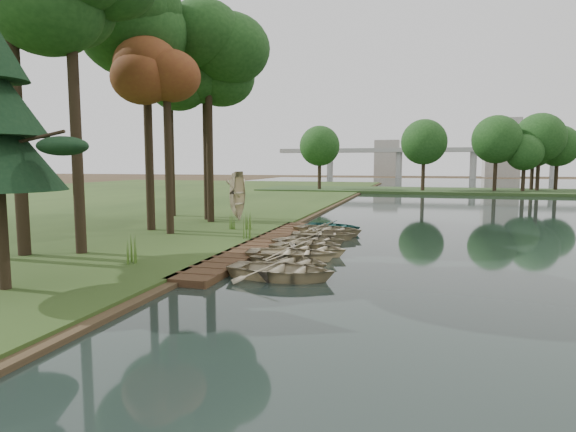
% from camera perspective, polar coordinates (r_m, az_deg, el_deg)
% --- Properties ---
extents(ground, '(300.00, 300.00, 0.00)m').
position_cam_1_polar(ground, '(23.02, 0.58, -4.00)').
color(ground, '#3D2F1D').
extents(boardwalk, '(1.60, 16.00, 0.30)m').
position_cam_1_polar(boardwalk, '(23.44, -3.21, -3.45)').
color(boardwalk, '#3B2716').
rests_on(boardwalk, ground).
extents(peninsula, '(50.00, 14.00, 0.45)m').
position_cam_1_polar(peninsula, '(72.05, 17.05, 2.86)').
color(peninsula, '#29411D').
rests_on(peninsula, ground).
extents(far_trees, '(45.60, 5.60, 8.80)m').
position_cam_1_polar(far_trees, '(71.96, 14.53, 7.87)').
color(far_trees, black).
rests_on(far_trees, peninsula).
extents(bridge, '(95.90, 4.00, 8.60)m').
position_cam_1_polar(bridge, '(142.10, 18.04, 7.10)').
color(bridge, '#A5A5A0').
rests_on(bridge, ground).
extents(building_a, '(10.00, 8.00, 18.00)m').
position_cam_1_polar(building_a, '(163.80, 23.97, 7.38)').
color(building_a, '#A5A5A0').
rests_on(building_a, ground).
extents(building_b, '(8.00, 8.00, 12.00)m').
position_cam_1_polar(building_b, '(167.27, 11.65, 6.72)').
color(building_b, '#A5A5A0').
rests_on(building_b, ground).
extents(rowboat_0, '(4.02, 2.99, 0.80)m').
position_cam_1_polar(rowboat_0, '(16.94, -0.75, -6.16)').
color(rowboat_0, tan).
rests_on(rowboat_0, water).
extents(rowboat_1, '(4.01, 3.45, 0.70)m').
position_cam_1_polar(rowboat_1, '(18.71, 0.18, -5.13)').
color(rowboat_1, tan).
rests_on(rowboat_1, water).
extents(rowboat_2, '(4.07, 3.12, 0.78)m').
position_cam_1_polar(rowboat_2, '(20.04, 0.45, -4.25)').
color(rowboat_2, tan).
rests_on(rowboat_2, water).
extents(rowboat_3, '(4.02, 3.23, 0.74)m').
position_cam_1_polar(rowboat_3, '(21.46, 2.45, -3.61)').
color(rowboat_3, tan).
rests_on(rowboat_3, water).
extents(rowboat_4, '(4.19, 3.54, 0.74)m').
position_cam_1_polar(rowboat_4, '(22.75, 2.29, -3.05)').
color(rowboat_4, tan).
rests_on(rowboat_4, water).
extents(rowboat_5, '(3.36, 2.65, 0.63)m').
position_cam_1_polar(rowboat_5, '(24.34, 3.37, -2.58)').
color(rowboat_5, tan).
rests_on(rowboat_5, water).
extents(rowboat_6, '(3.75, 2.92, 0.71)m').
position_cam_1_polar(rowboat_6, '(25.67, 4.28, -2.04)').
color(rowboat_6, tan).
rests_on(rowboat_6, water).
extents(rowboat_7, '(4.59, 3.75, 0.83)m').
position_cam_1_polar(rowboat_7, '(27.29, 4.80, -1.43)').
color(rowboat_7, tan).
rests_on(rowboat_7, water).
extents(rowboat_8, '(4.02, 3.32, 0.72)m').
position_cam_1_polar(rowboat_8, '(29.00, 5.38, -1.09)').
color(rowboat_8, '#29736C').
rests_on(rowboat_8, water).
extents(stored_rowboat, '(3.62, 2.85, 0.68)m').
position_cam_1_polar(stored_rowboat, '(32.23, -5.89, 0.04)').
color(stored_rowboat, tan).
rests_on(stored_rowboat, bank).
extents(tree_0, '(4.68, 4.68, 12.45)m').
position_cam_1_polar(tree_0, '(23.00, -24.45, 22.23)').
color(tree_0, black).
rests_on(tree_0, bank).
extents(tree_2, '(3.50, 3.50, 10.11)m').
position_cam_1_polar(tree_2, '(27.15, -14.24, 15.94)').
color(tree_2, black).
rests_on(tree_2, bank).
extents(tree_3, '(5.61, 5.61, 13.99)m').
position_cam_1_polar(tree_3, '(29.61, -16.59, 21.10)').
color(tree_3, black).
rests_on(tree_3, bank).
extents(tree_4, '(4.92, 4.92, 12.66)m').
position_cam_1_polar(tree_4, '(32.49, -9.45, 17.98)').
color(tree_4, black).
rests_on(tree_4, bank).
extents(tree_5, '(5.66, 5.66, 14.12)m').
position_cam_1_polar(tree_5, '(36.91, -13.99, 18.28)').
color(tree_5, black).
rests_on(tree_5, bank).
extents(tree_6, '(5.30, 5.30, 11.52)m').
position_cam_1_polar(tree_6, '(33.59, -9.80, 15.41)').
color(tree_6, black).
rests_on(tree_6, bank).
extents(reeds_0, '(0.60, 0.60, 0.99)m').
position_cam_1_polar(reeds_0, '(19.26, -17.96, -3.91)').
color(reeds_0, '#3F661E').
rests_on(reeds_0, bank).
extents(reeds_1, '(0.60, 0.60, 1.10)m').
position_cam_1_polar(reeds_1, '(24.61, -4.68, -1.35)').
color(reeds_1, '#3F661E').
rests_on(reeds_1, bank).
extents(reeds_2, '(0.60, 0.60, 0.96)m').
position_cam_1_polar(reeds_2, '(27.91, -4.84, -0.60)').
color(reeds_2, '#3F661E').
rests_on(reeds_2, bank).
extents(reeds_3, '(0.60, 0.60, 0.93)m').
position_cam_1_polar(reeds_3, '(27.97, -6.84, -0.65)').
color(reeds_3, '#3F661E').
rests_on(reeds_3, bank).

